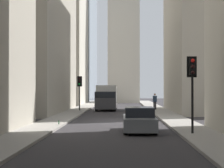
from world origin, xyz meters
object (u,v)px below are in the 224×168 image
at_px(delivery_truck, 106,97).
at_px(pedestrian, 155,101).
at_px(hatchback_grey, 139,120).
at_px(traffic_light_foreground, 192,77).
at_px(traffic_light_midblock, 79,85).
at_px(discarded_bottle, 59,123).

relative_size(delivery_truck, pedestrian, 3.62).
relative_size(hatchback_grey, traffic_light_foreground, 1.07).
relative_size(traffic_light_midblock, discarded_bottle, 13.54).
bearing_deg(traffic_light_midblock, hatchback_grey, -163.62).
bearing_deg(delivery_truck, discarded_bottle, 173.04).
xyz_separation_m(traffic_light_foreground, pedestrian, (22.44, 0.05, -1.97)).
height_order(delivery_truck, traffic_light_midblock, traffic_light_midblock).
relative_size(hatchback_grey, pedestrian, 2.41).
relative_size(delivery_truck, discarded_bottle, 23.93).
bearing_deg(pedestrian, delivery_truck, 78.70).
bearing_deg(hatchback_grey, pedestrian, -7.25).
distance_m(traffic_light_foreground, pedestrian, 22.53).
distance_m(hatchback_grey, traffic_light_midblock, 19.86).
bearing_deg(traffic_light_foreground, hatchback_grey, 57.94).
relative_size(hatchback_grey, discarded_bottle, 15.93).
xyz_separation_m(hatchback_grey, traffic_light_foreground, (-1.68, -2.69, 2.42)).
height_order(hatchback_grey, traffic_light_foreground, traffic_light_foreground).
bearing_deg(traffic_light_foreground, pedestrian, 0.12).
distance_m(traffic_light_midblock, discarded_bottle, 16.07).
height_order(traffic_light_midblock, discarded_bottle, traffic_light_midblock).
bearing_deg(delivery_truck, traffic_light_foreground, -166.87).
distance_m(delivery_truck, discarded_bottle, 18.93).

